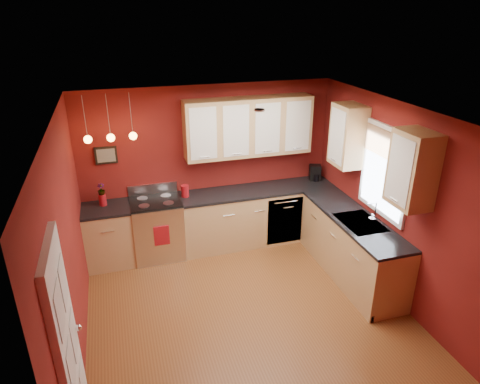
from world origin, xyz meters
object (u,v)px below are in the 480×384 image
object	(u,v)px
sink	(360,224)
coffee_maker	(315,173)
red_canister	(185,191)
gas_range	(158,228)
soap_pump	(372,220)

from	to	relation	value
sink	coffee_maker	distance (m)	1.61
sink	red_canister	distance (m)	2.65
red_canister	coffee_maker	bearing A→B (deg)	1.25
red_canister	coffee_maker	distance (m)	2.24
gas_range	soap_pump	distance (m)	3.21
gas_range	sink	xyz separation A→B (m)	(2.62, -1.50, 0.43)
soap_pump	coffee_maker	bearing A→B (deg)	90.14
sink	red_canister	size ratio (longest dim) A/B	3.73
gas_range	sink	distance (m)	3.05
sink	soap_pump	size ratio (longest dim) A/B	4.21
coffee_maker	soap_pump	xyz separation A→B (m)	(0.00, -1.72, -0.04)
gas_range	soap_pump	world-z (taller)	gas_range
red_canister	gas_range	bearing A→B (deg)	-174.31
gas_range	red_canister	distance (m)	0.73
soap_pump	gas_range	bearing A→B (deg)	149.08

